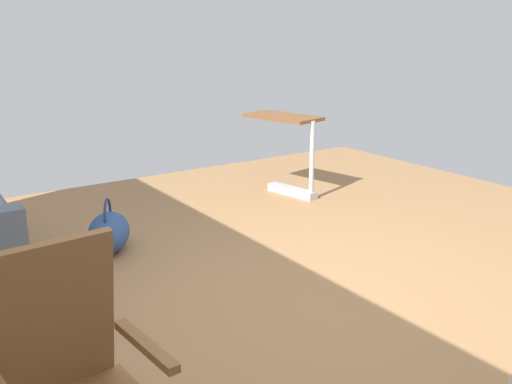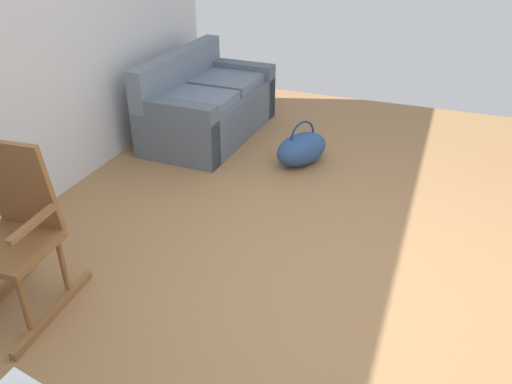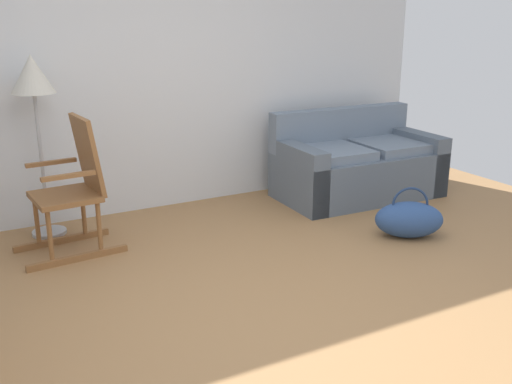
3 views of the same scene
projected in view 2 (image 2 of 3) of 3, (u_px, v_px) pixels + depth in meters
name	position (u px, v px, depth m)	size (l,w,h in m)	color
ground_plane	(331.00, 287.00, 3.39)	(7.38, 7.38, 0.00)	#9E7247
couch	(207.00, 107.00, 5.44)	(1.63, 0.90, 0.85)	slate
rocking_chair	(15.00, 233.00, 3.03)	(0.79, 0.53, 1.05)	brown
duffel_bag	(302.00, 149.00, 4.89)	(0.64, 0.55, 0.43)	#2D4C84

